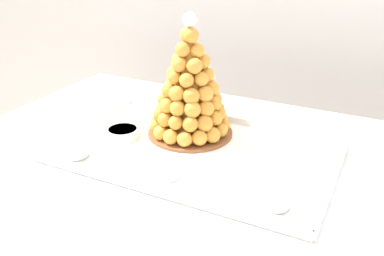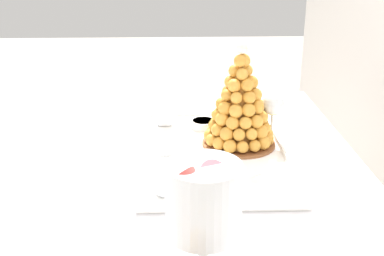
% 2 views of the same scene
% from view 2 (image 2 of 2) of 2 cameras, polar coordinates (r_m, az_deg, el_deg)
% --- Properties ---
extents(buffet_table, '(1.48, 0.97, 0.77)m').
position_cam_2_polar(buffet_table, '(1.38, 0.27, -8.88)').
color(buffet_table, brown).
rests_on(buffet_table, ground_plane).
extents(serving_tray, '(0.66, 0.41, 0.02)m').
position_cam_2_polar(serving_tray, '(1.44, 2.52, -2.91)').
color(serving_tray, white).
rests_on(serving_tray, buffet_table).
extents(croquembouche, '(0.22, 0.22, 0.31)m').
position_cam_2_polar(croquembouche, '(1.45, 5.62, 2.53)').
color(croquembouche, brown).
rests_on(croquembouche, serving_tray).
extents(dessert_cup_left, '(0.05, 0.05, 0.06)m').
position_cam_2_polar(dessert_cup_left, '(1.65, -3.22, 1.35)').
color(dessert_cup_left, silver).
rests_on(dessert_cup_left, serving_tray).
extents(dessert_cup_mid_left, '(0.05, 0.05, 0.05)m').
position_cam_2_polar(dessert_cup_mid_left, '(1.43, -2.85, -2.14)').
color(dessert_cup_mid_left, silver).
rests_on(dessert_cup_mid_left, serving_tray).
extents(dessert_cup_centre, '(0.05, 0.05, 0.06)m').
position_cam_2_polar(dessert_cup_centre, '(1.21, -3.01, -6.40)').
color(dessert_cup_centre, silver).
rests_on(dessert_cup_centre, serving_tray).
extents(creme_brulee_ramekin, '(0.08, 0.08, 0.03)m').
position_cam_2_polar(creme_brulee_ramekin, '(1.62, 1.34, 0.51)').
color(creme_brulee_ramekin, white).
rests_on(creme_brulee_ramekin, serving_tray).
extents(macaron_goblet, '(0.14, 0.14, 0.24)m').
position_cam_2_polar(macaron_goblet, '(0.90, 1.10, -8.56)').
color(macaron_goblet, white).
rests_on(macaron_goblet, buffet_table).
extents(wine_glass, '(0.07, 0.07, 0.17)m').
position_cam_2_polar(wine_glass, '(1.48, 9.41, 2.47)').
color(wine_glass, silver).
rests_on(wine_glass, buffet_table).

